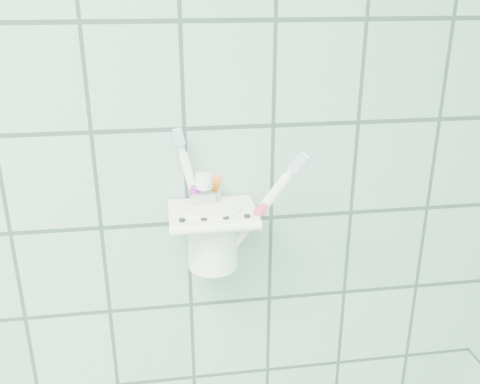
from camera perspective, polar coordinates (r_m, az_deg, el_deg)
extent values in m
cube|color=white|center=(0.76, -3.21, -1.91)|extent=(0.05, 0.02, 0.03)
cube|color=white|center=(0.72, -2.95, -2.36)|extent=(0.12, 0.09, 0.01)
cylinder|color=white|center=(0.68, -2.57, -3.86)|extent=(0.12, 0.01, 0.01)
cylinder|color=black|center=(0.69, -6.20, -3.03)|extent=(0.01, 0.01, 0.00)
cylinder|color=black|center=(0.69, -3.86, -2.90)|extent=(0.01, 0.01, 0.00)
cylinder|color=black|center=(0.69, -1.54, -2.76)|extent=(0.01, 0.01, 0.00)
cylinder|color=black|center=(0.70, 0.77, -2.62)|extent=(0.01, 0.01, 0.00)
cylinder|color=white|center=(0.74, -2.91, -4.73)|extent=(0.07, 0.07, 0.09)
cylinder|color=white|center=(0.72, -2.97, -1.72)|extent=(0.08, 0.08, 0.01)
cylinder|color=black|center=(0.72, -2.97, -1.65)|extent=(0.06, 0.06, 0.00)
cylinder|color=white|center=(0.73, -3.13, -1.53)|extent=(0.05, 0.03, 0.15)
cylinder|color=white|center=(0.70, -3.28, 5.00)|extent=(0.01, 0.01, 0.02)
cube|color=silver|center=(0.69, -3.26, 5.91)|extent=(0.02, 0.01, 0.02)
cube|color=white|center=(0.70, -3.31, 6.05)|extent=(0.02, 0.01, 0.02)
ellipsoid|color=purple|center=(0.72, -3.12, -0.33)|extent=(0.02, 0.01, 0.03)
cylinder|color=white|center=(0.73, -3.39, -0.96)|extent=(0.04, 0.07, 0.16)
cylinder|color=white|center=(0.70, -3.56, 6.09)|extent=(0.02, 0.02, 0.02)
cube|color=silver|center=(0.69, -3.54, 7.08)|extent=(0.02, 0.02, 0.02)
cube|color=white|center=(0.70, -3.59, 7.22)|extent=(0.02, 0.02, 0.02)
ellipsoid|color=orange|center=(0.72, -3.39, 0.34)|extent=(0.02, 0.02, 0.03)
cylinder|color=white|center=(0.72, -2.03, -1.45)|extent=(0.10, 0.06, 0.14)
cylinder|color=white|center=(0.69, -2.13, 5.62)|extent=(0.02, 0.02, 0.02)
cube|color=silver|center=(0.68, -2.09, 6.61)|extent=(0.02, 0.02, 0.03)
cube|color=white|center=(0.69, -2.16, 6.76)|extent=(0.02, 0.02, 0.03)
ellipsoid|color=#D83F72|center=(0.71, -2.00, -0.15)|extent=(0.03, 0.02, 0.03)
cube|color=silver|center=(0.74, -4.32, -3.69)|extent=(0.04, 0.02, 0.10)
cube|color=silver|center=(0.76, -4.22, -6.80)|extent=(0.04, 0.01, 0.01)
cone|color=silver|center=(0.72, -4.43, 0.04)|extent=(0.03, 0.03, 0.02)
cylinder|color=white|center=(0.71, -4.46, 0.98)|extent=(0.03, 0.03, 0.02)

